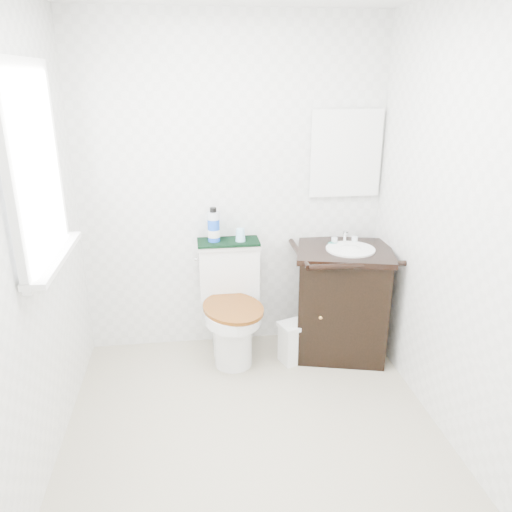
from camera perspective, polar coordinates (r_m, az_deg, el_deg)
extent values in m
plane|color=#C1B89B|center=(3.07, -0.10, -20.21)|extent=(2.40, 2.40, 0.00)
plane|color=white|center=(3.62, -2.64, 7.51)|extent=(2.40, 0.00, 2.40)
plane|color=white|center=(1.40, 6.55, -13.86)|extent=(2.40, 0.00, 2.40)
plane|color=white|center=(2.58, -25.16, 0.42)|extent=(0.00, 2.40, 2.40)
plane|color=white|center=(2.83, 22.59, 2.41)|extent=(0.00, 2.40, 2.40)
cube|color=white|center=(2.72, -24.16, 9.18)|extent=(0.02, 0.70, 0.90)
cube|color=silver|center=(3.71, 10.22, 11.45)|extent=(0.50, 0.02, 0.60)
cylinder|color=white|center=(3.62, -2.63, -9.39)|extent=(0.27, 0.27, 0.41)
cube|color=white|center=(3.84, -2.97, -7.58)|extent=(0.27, 0.28, 0.41)
cube|color=white|center=(3.69, -3.11, -1.86)|extent=(0.43, 0.18, 0.39)
cube|color=white|center=(3.61, -3.17, 1.26)|extent=(0.46, 0.20, 0.03)
cylinder|color=white|center=(3.49, -2.63, -6.74)|extent=(0.39, 0.39, 0.08)
cylinder|color=brown|center=(3.46, -2.64, -5.98)|extent=(0.51, 0.51, 0.03)
cube|color=black|center=(3.76, 9.74, -5.39)|extent=(0.73, 0.67, 0.78)
cube|color=black|center=(3.60, 10.11, 0.52)|extent=(0.78, 0.71, 0.04)
cylinder|color=white|center=(3.58, 10.74, 0.76)|extent=(0.34, 0.34, 0.01)
ellipsoid|color=white|center=(3.59, 10.68, -0.07)|extent=(0.30, 0.30, 0.15)
cylinder|color=silver|center=(3.69, 10.10, 2.15)|extent=(0.02, 0.02, 0.10)
cube|color=white|center=(3.69, 4.39, -10.01)|extent=(0.23, 0.20, 0.28)
cube|color=white|center=(3.62, 4.45, -7.88)|extent=(0.26, 0.23, 0.03)
cube|color=black|center=(3.61, -3.18, 1.62)|extent=(0.45, 0.22, 0.02)
cylinder|color=blue|center=(3.58, -4.85, 2.94)|extent=(0.09, 0.09, 0.16)
cylinder|color=silver|center=(3.55, -4.90, 4.61)|extent=(0.09, 0.09, 0.05)
cylinder|color=black|center=(3.54, -4.92, 5.29)|extent=(0.05, 0.05, 0.03)
cone|color=#9ADAFC|center=(3.58, -1.79, 2.44)|extent=(0.07, 0.07, 0.09)
ellipsoid|color=#18766B|center=(3.67, 8.78, 1.49)|extent=(0.07, 0.05, 0.02)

